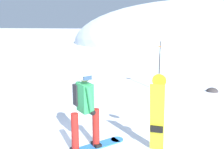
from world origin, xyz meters
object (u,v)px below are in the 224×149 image
object	(u,v)px
snowboarder_main	(85,107)
spare_snowboard	(157,115)
piste_marker_near	(160,62)
rock_dark	(212,92)

from	to	relation	value
snowboarder_main	spare_snowboard	size ratio (longest dim) A/B	1.06
snowboarder_main	piste_marker_near	world-z (taller)	piste_marker_near
snowboarder_main	rock_dark	xyz separation A→B (m)	(3.06, 5.55, -0.92)
snowboarder_main	piste_marker_near	xyz separation A→B (m)	(1.03, 5.11, 0.23)
piste_marker_near	snowboarder_main	bearing A→B (deg)	-101.45
snowboarder_main	spare_snowboard	bearing A→B (deg)	9.76
rock_dark	piste_marker_near	bearing A→B (deg)	-167.58
piste_marker_near	rock_dark	distance (m)	2.37
snowboarder_main	rock_dark	bearing A→B (deg)	61.11
spare_snowboard	rock_dark	world-z (taller)	spare_snowboard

